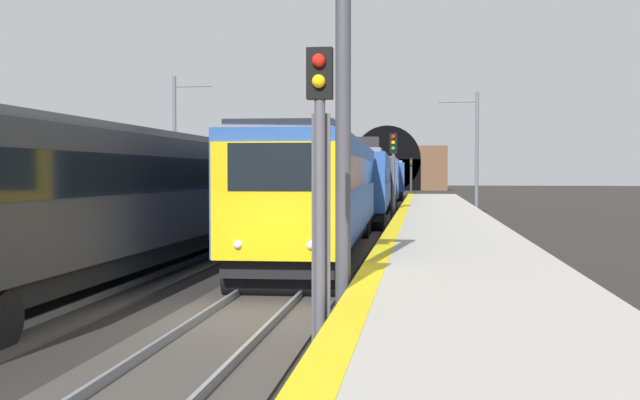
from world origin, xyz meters
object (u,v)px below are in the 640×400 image
railway_signal_far (411,172)px  catenary_mast_far (175,147)px  train_adjacent_platform (218,188)px  railway_signal_near (320,178)px  overhead_signal_gantry (122,38)px  railway_signal_mid (393,170)px  catenary_mast_near (476,153)px  train_main_approaching (374,180)px

railway_signal_far → catenary_mast_far: catenary_mast_far is taller
train_adjacent_platform → railway_signal_near: size_ratio=8.69×
railway_signal_near → railway_signal_far: 95.44m
catenary_mast_far → overhead_signal_gantry: bearing=-163.7°
railway_signal_mid → catenary_mast_near: 10.06m
catenary_mast_far → train_adjacent_platform: bearing=-156.6°
railway_signal_near → railway_signal_far: railway_signal_far is taller
train_adjacent_platform → railway_signal_mid: size_ratio=8.27×
railway_signal_far → catenary_mast_far: (-62.43, 12.93, 1.41)m
railway_signal_near → overhead_signal_gantry: overhead_signal_gantry is taller
train_adjacent_platform → railway_signal_near: bearing=-159.9°
train_adjacent_platform → railway_signal_near: (-17.50, -6.21, 0.49)m
train_main_approaching → railway_signal_far: 51.28m
railway_signal_near → catenary_mast_near: 38.41m
train_main_approaching → railway_signal_far: bearing=176.4°
railway_signal_near → catenary_mast_far: size_ratio=0.55×
train_main_approaching → railway_signal_near: size_ratio=16.82×
train_main_approaching → catenary_mast_far: bearing=-46.1°
railway_signal_mid → overhead_signal_gantry: 27.14m
overhead_signal_gantry → catenary_mast_far: 31.70m
train_adjacent_platform → overhead_signal_gantry: (-14.90, -2.16, 3.06)m
train_adjacent_platform → railway_signal_mid: (11.83, -6.21, 0.71)m
train_main_approaching → railway_signal_mid: size_ratio=16.01×
train_adjacent_platform → catenary_mast_far: (15.51, 6.72, 2.10)m
train_main_approaching → catenary_mast_near: catenary_mast_near is taller
train_adjacent_platform → railway_signal_far: bearing=-4.0°
railway_signal_near → railway_signal_mid: (29.33, 0.00, 0.22)m
train_adjacent_platform → catenary_mast_near: size_ratio=5.15×
railway_signal_near → overhead_signal_gantry: size_ratio=0.55×
train_main_approaching → overhead_signal_gantry: (-41.60, 2.16, 3.04)m
railway_signal_far → catenary_mast_near: size_ratio=0.62×
catenary_mast_near → catenary_mast_far: size_ratio=0.93×
railway_signal_mid → catenary_mast_near: catenary_mast_near is taller
railway_signal_near → catenary_mast_near: size_ratio=0.59×
train_main_approaching → railway_signal_near: (-44.20, -1.89, 0.46)m
train_adjacent_platform → overhead_signal_gantry: 15.37m
railway_signal_near → catenary_mast_far: catenary_mast_far is taller
railway_signal_mid → train_main_approaching: bearing=-172.8°
train_adjacent_platform → railway_signal_far: 78.19m
railway_signal_mid → catenary_mast_near: size_ratio=0.62×
train_adjacent_platform → catenary_mast_far: size_ratio=4.77×
train_adjacent_platform → catenary_mast_far: bearing=24.0°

